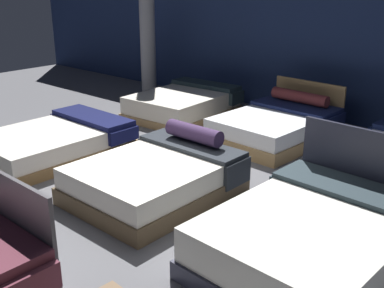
# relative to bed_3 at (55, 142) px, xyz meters

# --- Properties ---
(ground_plane) EXTENTS (18.00, 18.00, 0.02)m
(ground_plane) POSITION_rel_bed_3_xyz_m (2.21, 0.10, -0.22)
(ground_plane) COLOR #5B5B60
(showroom_back_wall) EXTENTS (18.00, 0.06, 3.50)m
(showroom_back_wall) POSITION_rel_bed_3_xyz_m (2.21, 4.52, 1.54)
(showroom_back_wall) COLOR navy
(showroom_back_wall) RESTS_ON ground_plane
(bed_3) EXTENTS (1.62, 2.14, 0.48)m
(bed_3) POSITION_rel_bed_3_xyz_m (0.00, 0.00, 0.00)
(bed_3) COLOR brown
(bed_3) RESTS_ON ground_plane
(bed_4) EXTENTS (1.56, 1.93, 0.76)m
(bed_4) POSITION_rel_bed_3_xyz_m (2.18, 0.02, 0.04)
(bed_4) COLOR brown
(bed_4) RESTS_ON ground_plane
(bed_5) EXTENTS (1.72, 2.20, 1.10)m
(bed_5) POSITION_rel_bed_3_xyz_m (4.34, -0.04, 0.07)
(bed_5) COLOR #272938
(bed_5) RESTS_ON ground_plane
(bed_6) EXTENTS (1.64, 2.07, 0.54)m
(bed_6) POSITION_rel_bed_3_xyz_m (0.02, 2.88, 0.03)
(bed_6) COLOR olive
(bed_6) RESTS_ON ground_plane
(bed_7) EXTENTS (1.58, 2.10, 0.86)m
(bed_7) POSITION_rel_bed_3_xyz_m (2.16, 2.85, 0.04)
(bed_7) COLOR olive
(bed_7) RESTS_ON ground_plane
(support_pillar) EXTENTS (0.34, 0.34, 3.50)m
(support_pillar) POSITION_rel_bed_3_xyz_m (-1.73, 3.63, 1.54)
(support_pillar) COLOR #99999E
(support_pillar) RESTS_ON ground_plane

